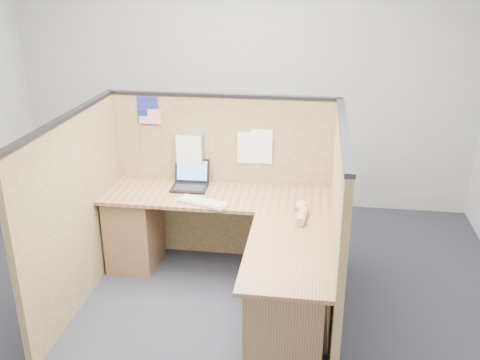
% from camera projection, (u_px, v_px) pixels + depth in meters
% --- Properties ---
extents(floor, '(5.00, 5.00, 0.00)m').
position_uv_depth(floor, '(201.00, 313.00, 4.20)').
color(floor, '#21242F').
rests_on(floor, ground).
extents(wall_back, '(5.00, 0.00, 5.00)m').
position_uv_depth(wall_back, '(242.00, 81.00, 5.75)').
color(wall_back, '#A6A8AB').
rests_on(wall_back, floor).
extents(cubicle_partitions, '(2.06, 1.83, 1.53)m').
position_uv_depth(cubicle_partitions, '(210.00, 202.00, 4.31)').
color(cubicle_partitions, brown).
rests_on(cubicle_partitions, floor).
extents(l_desk, '(1.95, 1.75, 0.73)m').
position_uv_depth(l_desk, '(230.00, 253.00, 4.29)').
color(l_desk, brown).
rests_on(l_desk, floor).
extents(laptop, '(0.32, 0.30, 0.22)m').
position_uv_depth(laptop, '(191.00, 181.00, 4.70)').
color(laptop, black).
rests_on(laptop, l_desk).
extents(keyboard, '(0.45, 0.27, 0.03)m').
position_uv_depth(keyboard, '(203.00, 202.00, 4.37)').
color(keyboard, gray).
rests_on(keyboard, l_desk).
extents(mouse, '(0.12, 0.09, 0.04)m').
position_uv_depth(mouse, '(301.00, 207.00, 4.26)').
color(mouse, silver).
rests_on(mouse, l_desk).
extents(hand_forearm, '(0.11, 0.37, 0.08)m').
position_uv_depth(hand_forearm, '(302.00, 212.00, 4.13)').
color(hand_forearm, tan).
rests_on(hand_forearm, l_desk).
extents(blue_poster, '(0.19, 0.02, 0.25)m').
position_uv_depth(blue_poster, '(148.00, 111.00, 4.67)').
color(blue_poster, navy).
rests_on(blue_poster, cubicle_partitions).
extents(american_flag, '(0.21, 0.01, 0.35)m').
position_uv_depth(american_flag, '(148.00, 118.00, 4.69)').
color(american_flag, olive).
rests_on(american_flag, cubicle_partitions).
extents(file_holder, '(0.25, 0.05, 0.33)m').
position_uv_depth(file_holder, '(189.00, 152.00, 4.73)').
color(file_holder, slate).
rests_on(file_holder, cubicle_partitions).
extents(paper_left, '(0.24, 0.03, 0.31)m').
position_uv_depth(paper_left, '(259.00, 146.00, 4.65)').
color(paper_left, white).
rests_on(paper_left, cubicle_partitions).
extents(paper_right, '(0.22, 0.03, 0.29)m').
position_uv_depth(paper_right, '(250.00, 148.00, 4.66)').
color(paper_right, white).
rests_on(paper_right, cubicle_partitions).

